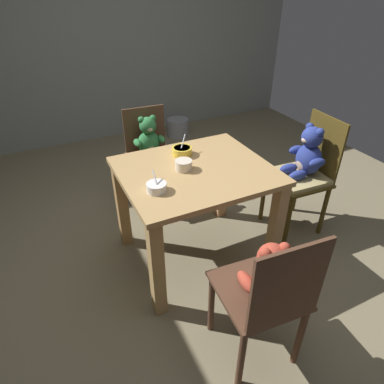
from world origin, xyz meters
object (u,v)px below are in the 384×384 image
metal_pail (178,127)px  teddy_chair_far_center (149,146)px  porridge_bowl_white_near_left (157,187)px  teddy_chair_near_front (267,285)px  porridge_bowl_cream_center (184,165)px  dining_table (195,189)px  teddy_chair_near_right (305,164)px  porridge_bowl_yellow_far_center (182,151)px

metal_pail → teddy_chair_far_center: bearing=-122.8°
teddy_chair_far_center → porridge_bowl_white_near_left: bearing=-13.6°
teddy_chair_near_front → porridge_bowl_cream_center: teddy_chair_near_front is taller
dining_table → teddy_chair_near_right: size_ratio=1.02×
metal_pail → porridge_bowl_white_near_left: bearing=-116.3°
teddy_chair_near_front → porridge_bowl_yellow_far_center: teddy_chair_near_front is taller
porridge_bowl_white_near_left → metal_pail: porridge_bowl_white_near_left is taller
porridge_bowl_cream_center → teddy_chair_near_front: bearing=-88.5°
dining_table → teddy_chair_near_front: 0.87m
teddy_chair_far_center → metal_pail: teddy_chair_far_center is taller
teddy_chair_far_center → teddy_chair_near_right: size_ratio=0.91×
teddy_chair_near_front → teddy_chair_near_right: teddy_chair_near_right is taller
porridge_bowl_yellow_far_center → porridge_bowl_white_near_left: size_ratio=1.09×
dining_table → porridge_bowl_white_near_left: porridge_bowl_white_near_left is taller
porridge_bowl_yellow_far_center → metal_pail: size_ratio=0.49×
teddy_chair_near_right → porridge_bowl_yellow_far_center: (-0.92, 0.26, 0.19)m
teddy_chair_near_front → teddy_chair_far_center: bearing=3.5°
teddy_chair_near_right → porridge_bowl_white_near_left: (-1.24, -0.10, 0.19)m
porridge_bowl_cream_center → porridge_bowl_yellow_far_center: size_ratio=0.80×
dining_table → porridge_bowl_white_near_left: 0.40m
porridge_bowl_yellow_far_center → teddy_chair_near_right: bearing=-16.0°
teddy_chair_near_right → porridge_bowl_white_near_left: 1.26m
teddy_chair_near_right → porridge_bowl_white_near_left: teddy_chair_near_right is taller
teddy_chair_near_right → metal_pail: (-0.11, 2.19, -0.47)m
porridge_bowl_cream_center → teddy_chair_far_center: bearing=86.4°
dining_table → teddy_chair_near_front: (-0.05, -0.87, -0.04)m
teddy_chair_near_right → porridge_bowl_white_near_left: size_ratio=7.38×
porridge_bowl_cream_center → metal_pail: 2.40m
porridge_bowl_white_near_left → porridge_bowl_cream_center: bearing=33.9°
teddy_chair_near_right → teddy_chair_near_front: bearing=43.7°
teddy_chair_near_front → metal_pail: bearing=-11.4°
teddy_chair_near_front → teddy_chair_near_right: (0.97, 0.83, 0.03)m
teddy_chair_near_front → porridge_bowl_cream_center: 0.92m
dining_table → metal_pail: bearing=69.3°
teddy_chair_near_front → dining_table: bearing=1.3°
teddy_chair_near_front → porridge_bowl_cream_center: (-0.02, 0.89, 0.23)m
dining_table → teddy_chair_near_right: bearing=-2.5°
teddy_chair_near_front → porridge_bowl_cream_center: bearing=6.0°
teddy_chair_near_front → porridge_bowl_yellow_far_center: bearing=1.6°
teddy_chair_near_front → metal_pail: 3.17m
porridge_bowl_cream_center → teddy_chair_near_right: bearing=-3.8°
teddy_chair_near_front → teddy_chair_near_right: size_ratio=0.97×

